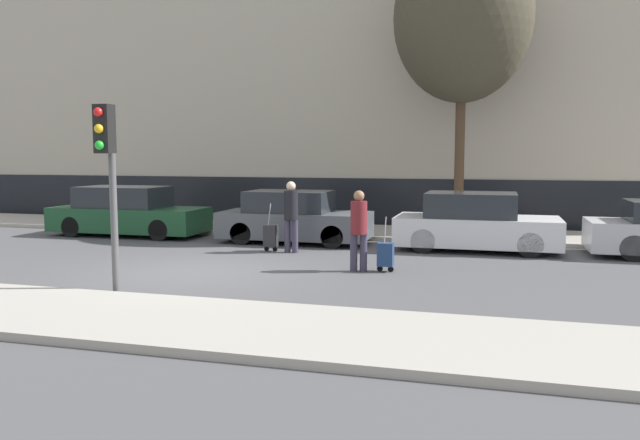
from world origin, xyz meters
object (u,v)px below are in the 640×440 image
at_px(parked_car_0, 128,213).
at_px(pedestrian_left, 291,212).
at_px(parked_car_2, 475,224).
at_px(trolley_right, 385,255).
at_px(bare_tree_near_crossing, 463,18).
at_px(pedestrian_right, 359,226).
at_px(traffic_light, 108,160).
at_px(trolley_left, 271,236).
at_px(parked_car_1, 293,219).

bearing_deg(parked_car_0, pedestrian_left, -17.29).
xyz_separation_m(parked_car_2, trolley_right, (-1.67, -3.49, -0.32)).
bearing_deg(bare_tree_near_crossing, pedestrian_right, -104.88).
bearing_deg(parked_car_2, traffic_light, -129.76).
relative_size(trolley_left, traffic_light, 0.37).
height_order(parked_car_1, pedestrian_right, pedestrian_right).
distance_m(parked_car_0, pedestrian_left, 5.97).
xyz_separation_m(pedestrian_left, trolley_right, (2.65, -1.88, -0.64)).
distance_m(parked_car_1, bare_tree_near_crossing, 7.47).
bearing_deg(trolley_right, parked_car_1, 131.43).
bearing_deg(parked_car_1, traffic_light, -97.74).
xyz_separation_m(pedestrian_right, trolley_right, (0.54, 0.09, -0.59)).
relative_size(pedestrian_left, trolley_left, 1.46).
bearing_deg(trolley_left, pedestrian_left, -4.18).
bearing_deg(parked_car_0, parked_car_1, -0.92).
bearing_deg(traffic_light, parked_car_1, 82.26).
xyz_separation_m(pedestrian_left, traffic_light, (-1.44, -5.32, 1.31)).
bearing_deg(pedestrian_right, parked_car_0, -35.30).
xyz_separation_m(parked_car_1, trolley_left, (-0.06, -1.65, -0.27)).
height_order(trolley_left, traffic_light, traffic_light).
bearing_deg(parked_car_2, pedestrian_right, -121.67).
bearing_deg(parked_car_0, trolley_left, -18.60).
distance_m(trolley_left, bare_tree_near_crossing, 8.39).
distance_m(parked_car_2, bare_tree_near_crossing, 6.18).
relative_size(parked_car_2, trolley_right, 3.51).
height_order(parked_car_2, traffic_light, traffic_light).
bearing_deg(trolley_right, parked_car_0, 156.38).
relative_size(pedestrian_right, bare_tree_near_crossing, 0.20).
bearing_deg(pedestrian_right, bare_tree_near_crossing, -114.57).
bearing_deg(parked_car_1, pedestrian_right, -54.55).
bearing_deg(bare_tree_near_crossing, parked_car_1, -149.15).
bearing_deg(pedestrian_left, parked_car_0, 166.95).
height_order(parked_car_0, parked_car_2, parked_car_0).
bearing_deg(trolley_left, parked_car_1, 88.02).
relative_size(parked_car_1, parked_car_2, 1.01).
height_order(parked_car_0, pedestrian_right, pedestrian_right).
bearing_deg(pedestrian_left, traffic_light, -100.95).
height_order(parked_car_0, traffic_light, traffic_light).
xyz_separation_m(parked_car_0, parked_car_1, (5.20, -0.08, -0.02)).
height_order(pedestrian_right, bare_tree_near_crossing, bare_tree_near_crossing).
distance_m(parked_car_1, parked_car_2, 4.81).
relative_size(parked_car_1, bare_tree_near_crossing, 0.47).
height_order(traffic_light, bare_tree_near_crossing, bare_tree_near_crossing).
bearing_deg(trolley_left, bare_tree_near_crossing, 44.18).
height_order(parked_car_2, pedestrian_right, pedestrian_right).
height_order(trolley_right, traffic_light, traffic_light).
bearing_deg(parked_car_2, bare_tree_near_crossing, 102.17).
distance_m(parked_car_0, trolley_right, 9.11).
bearing_deg(trolley_left, parked_car_2, 17.89).
height_order(trolley_left, trolley_right, trolley_left).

